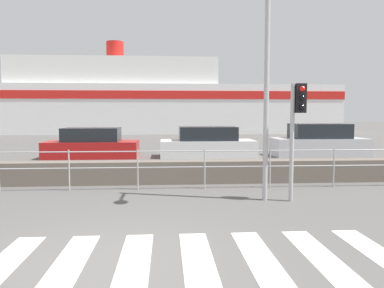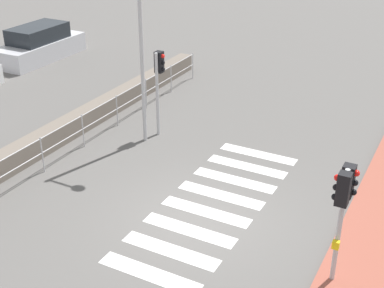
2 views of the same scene
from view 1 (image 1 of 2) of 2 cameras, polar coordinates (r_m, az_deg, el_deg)
The scene contains 10 objects.
ground_plane at distance 5.58m, azimuth -12.29°, elevation -17.37°, with size 160.00×160.00×0.00m, color #565451.
crosswalk at distance 5.53m, azimuth -3.93°, elevation -17.47°, with size 6.75×2.40×0.01m.
seawall at distance 11.22m, azimuth -7.92°, elevation -4.31°, with size 20.41×0.55×0.67m.
harbor_fence at distance 10.30m, azimuth -8.28°, elevation -2.90°, with size 18.41×0.04×1.11m.
traffic_light_far at distance 9.11m, azimuth 15.72°, elevation 4.24°, with size 0.34×0.32×2.77m.
streetlamp at distance 8.97m, azimuth 11.81°, elevation 15.46°, with size 0.32×1.26×6.07m.
ferry_boat at distance 40.03m, azimuth -6.39°, elevation 6.38°, with size 37.35×6.74×9.47m.
parked_car_red at distance 18.19m, azimuth -14.99°, elevation -0.13°, with size 4.28×1.86×1.40m.
parked_car_white at distance 17.96m, azimuth 2.38°, elevation 0.02°, with size 4.50×1.89×1.44m.
parked_car_silver at distance 19.34m, azimuth 18.80°, elevation 0.27°, with size 4.54×1.77×1.57m.
Camera 1 is at (0.78, -5.12, 2.09)m, focal length 35.00 mm.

